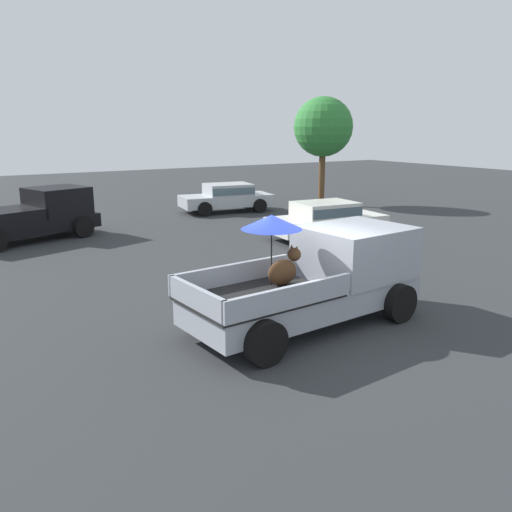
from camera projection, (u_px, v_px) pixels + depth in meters
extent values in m
plane|color=#2D3033|center=(304.00, 325.00, 10.74)|extent=(80.00, 80.00, 0.00)
cylinder|color=black|center=(333.00, 281.00, 12.42)|extent=(0.82, 0.34, 0.80)
cylinder|color=black|center=(400.00, 303.00, 10.89)|extent=(0.82, 0.34, 0.80)
cylinder|color=black|center=(206.00, 311.00, 10.41)|extent=(0.82, 0.34, 0.80)
cylinder|color=black|center=(265.00, 343.00, 8.88)|extent=(0.82, 0.34, 0.80)
cube|color=#9EA3AD|center=(305.00, 299.00, 10.61)|extent=(5.13, 2.19, 0.50)
cube|color=#9EA3AD|center=(355.00, 251.00, 11.22)|extent=(2.24, 2.02, 1.08)
cube|color=#4C606B|center=(387.00, 237.00, 11.75)|extent=(0.20, 1.72, 0.64)
cube|color=black|center=(259.00, 296.00, 9.88)|extent=(2.94, 2.06, 0.06)
cube|color=#9EA3AD|center=(232.00, 274.00, 10.55)|extent=(2.80, 0.32, 0.40)
cube|color=#9EA3AD|center=(291.00, 297.00, 9.11)|extent=(2.80, 0.32, 0.40)
cube|color=#9EA3AD|center=(197.00, 298.00, 9.05)|extent=(0.25, 1.84, 0.40)
ellipsoid|color=#472D19|center=(282.00, 272.00, 10.44)|extent=(0.70, 0.37, 0.52)
sphere|color=#472D19|center=(294.00, 254.00, 10.53)|extent=(0.30, 0.30, 0.28)
cone|color=#472D19|center=(292.00, 247.00, 10.56)|extent=(0.10, 0.10, 0.12)
cone|color=#472D19|center=(297.00, 248.00, 10.44)|extent=(0.10, 0.10, 0.12)
cylinder|color=black|center=(271.00, 256.00, 10.37)|extent=(0.03, 0.03, 1.17)
cone|color=#1E33B7|center=(272.00, 222.00, 10.21)|extent=(1.30, 1.30, 0.28)
cylinder|color=black|center=(56.00, 221.00, 20.40)|extent=(0.80, 0.48, 0.76)
cylinder|color=black|center=(83.00, 227.00, 19.21)|extent=(0.80, 0.48, 0.76)
cube|color=black|center=(28.00, 226.00, 18.58)|extent=(5.12, 3.19, 0.50)
cube|color=black|center=(57.00, 201.00, 19.29)|extent=(2.36, 2.30, 1.00)
cylinder|color=black|center=(205.00, 209.00, 23.70)|extent=(0.69, 0.32, 0.66)
cylinder|color=black|center=(194.00, 204.00, 25.27)|extent=(0.69, 0.32, 0.66)
cylinder|color=black|center=(260.00, 206.00, 24.72)|extent=(0.69, 0.32, 0.66)
cylinder|color=black|center=(246.00, 201.00, 26.30)|extent=(0.69, 0.32, 0.66)
cube|color=#ADB2B7|center=(226.00, 200.00, 24.94)|extent=(4.52, 2.39, 0.52)
cube|color=#ADB2B7|center=(228.00, 190.00, 24.86)|extent=(2.32, 1.90, 0.56)
cube|color=#4C606B|center=(228.00, 190.00, 24.86)|extent=(2.27, 1.97, 0.32)
cylinder|color=black|center=(343.00, 222.00, 20.42)|extent=(0.68, 0.28, 0.66)
cylinder|color=black|center=(372.00, 230.00, 18.90)|extent=(0.68, 0.28, 0.66)
cylinder|color=black|center=(282.00, 228.00, 19.24)|extent=(0.68, 0.28, 0.66)
cylinder|color=black|center=(308.00, 237.00, 17.72)|extent=(0.68, 0.28, 0.66)
cube|color=silver|center=(327.00, 223.00, 19.02)|extent=(4.44, 2.12, 0.52)
cube|color=silver|center=(325.00, 210.00, 18.85)|extent=(2.23, 1.77, 0.56)
cube|color=#4C606B|center=(325.00, 210.00, 18.85)|extent=(2.18, 1.85, 0.32)
cylinder|color=brown|center=(322.00, 177.00, 27.04)|extent=(0.32, 0.32, 2.90)
sphere|color=#2D7A33|center=(323.00, 127.00, 26.44)|extent=(2.98, 2.98, 2.98)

